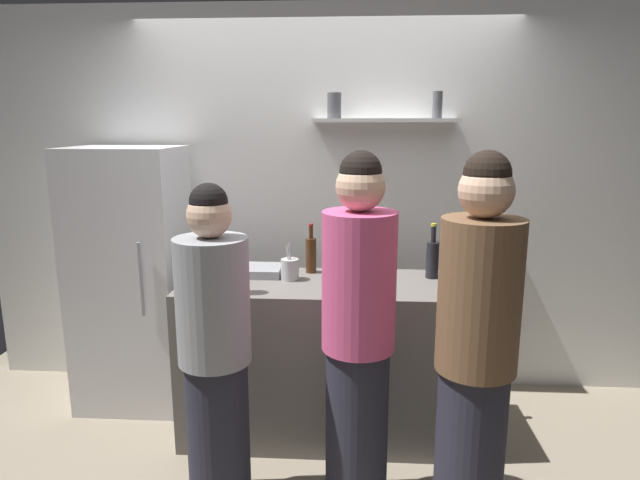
{
  "coord_description": "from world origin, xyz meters",
  "views": [
    {
      "loc": [
        0.19,
        -2.5,
        1.84
      ],
      "look_at": [
        0.01,
        0.53,
        1.19
      ],
      "focal_mm": 30.69,
      "sensor_mm": 36.0,
      "label": 1
    }
  ],
  "objects": [
    {
      "name": "person_brown_jacket",
      "position": [
        0.72,
        -0.31,
        0.86
      ],
      "size": [
        0.34,
        0.34,
        1.74
      ],
      "rotation": [
        0.0,
        0.0,
        5.0
      ],
      "color": "#262633",
      "rests_on": "ground"
    },
    {
      "name": "person_grey_hoodie",
      "position": [
        -0.44,
        -0.14,
        0.78
      ],
      "size": [
        0.34,
        0.34,
        1.58
      ],
      "rotation": [
        0.0,
        0.0,
        6.11
      ],
      "color": "#262633",
      "rests_on": "ground"
    },
    {
      "name": "person_pink_top",
      "position": [
        0.22,
        -0.11,
        0.86
      ],
      "size": [
        0.34,
        0.34,
        1.72
      ],
      "rotation": [
        0.0,
        0.0,
        6.0
      ],
      "color": "#262633",
      "rests_on": "ground"
    },
    {
      "name": "wine_bottle_amber_glass",
      "position": [
        -0.06,
        0.74,
        1.05
      ],
      "size": [
        0.07,
        0.07,
        0.3
      ],
      "color": "#472814",
      "rests_on": "counter"
    },
    {
      "name": "baking_pan",
      "position": [
        -0.41,
        0.67,
        0.96
      ],
      "size": [
        0.34,
        0.24,
        0.05
      ],
      "primitive_type": "cube",
      "color": "gray",
      "rests_on": "counter"
    },
    {
      "name": "wine_bottle_green_glass",
      "position": [
        0.12,
        0.57,
        1.05
      ],
      "size": [
        0.07,
        0.07,
        0.32
      ],
      "color": "#19471E",
      "rests_on": "counter"
    },
    {
      "name": "utensil_holder",
      "position": [
        -0.17,
        0.58,
        1.0
      ],
      "size": [
        0.11,
        0.11,
        0.22
      ],
      "color": "#B2B2B7",
      "rests_on": "counter"
    },
    {
      "name": "counter",
      "position": [
        0.01,
        0.53,
        0.47
      ],
      "size": [
        1.6,
        0.64,
        0.94
      ],
      "primitive_type": "cube",
      "color": "#66605B",
      "rests_on": "ground"
    },
    {
      "name": "refrigerator",
      "position": [
        -1.24,
        0.85,
        0.85
      ],
      "size": [
        0.67,
        0.61,
        1.69
      ],
      "color": "white",
      "rests_on": "ground"
    },
    {
      "name": "wine_bottle_dark_glass",
      "position": [
        0.66,
        0.67,
        1.06
      ],
      "size": [
        0.07,
        0.07,
        0.33
      ],
      "color": "black",
      "rests_on": "counter"
    },
    {
      "name": "back_wall_assembly",
      "position": [
        0.0,
        1.25,
        1.3
      ],
      "size": [
        4.8,
        0.32,
        2.6
      ],
      "color": "white",
      "rests_on": "ground"
    },
    {
      "name": "water_bottle_plastic",
      "position": [
        -0.42,
        0.3,
        1.05
      ],
      "size": [
        0.09,
        0.09,
        0.25
      ],
      "color": "silver",
      "rests_on": "counter"
    }
  ]
}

